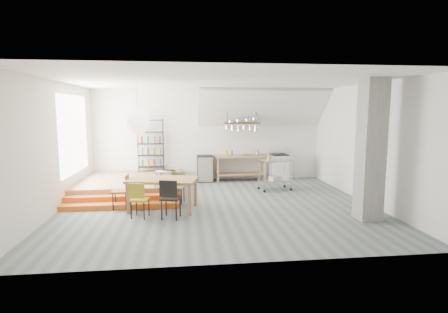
{
  "coord_description": "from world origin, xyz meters",
  "views": [
    {
      "loc": [
        -0.88,
        -8.87,
        2.49
      ],
      "look_at": [
        0.24,
        0.8,
        1.19
      ],
      "focal_mm": 28.0,
      "sensor_mm": 36.0,
      "label": 1
    }
  ],
  "objects": [
    {
      "name": "paper_lantern",
      "position": [
        -2.01,
        -0.08,
        2.2
      ],
      "size": [
        0.6,
        0.6,
        0.6
      ],
      "primitive_type": "sphere",
      "color": "white",
      "rests_on": "ceiling"
    },
    {
      "name": "mini_fridge",
      "position": [
        -0.15,
        3.2,
        0.46
      ],
      "size": [
        0.54,
        0.54,
        0.92
      ],
      "primitive_type": "cube",
      "color": "black",
      "rests_on": "ground"
    },
    {
      "name": "rolling_cart",
      "position": [
        1.94,
        1.6,
        0.62
      ],
      "size": [
        1.04,
        0.69,
        0.96
      ],
      "rotation": [
        0.0,
        0.0,
        0.16
      ],
      "color": "silver",
      "rests_on": "ground"
    },
    {
      "name": "wall_left",
      "position": [
        -4.0,
        0.0,
        1.6
      ],
      "size": [
        0.04,
        7.0,
        3.2
      ],
      "primitive_type": "cube",
      "color": "silver",
      "rests_on": "ground"
    },
    {
      "name": "chair_mustard",
      "position": [
        -1.93,
        -0.86,
        0.51
      ],
      "size": [
        0.47,
        0.47,
        0.85
      ],
      "rotation": [
        0.0,
        0.0,
        2.88
      ],
      "color": "#A3911C",
      "rests_on": "ground"
    },
    {
      "name": "pot_rack",
      "position": [
        1.13,
        2.92,
        1.98
      ],
      "size": [
        1.2,
        0.5,
        1.43
      ],
      "color": "#3D2518",
      "rests_on": "ceiling"
    },
    {
      "name": "window_pane",
      "position": [
        -3.98,
        1.5,
        1.8
      ],
      "size": [
        0.02,
        2.5,
        2.2
      ],
      "primitive_type": "cube",
      "color": "white",
      "rests_on": "wall_left"
    },
    {
      "name": "wall_right",
      "position": [
        4.0,
        0.0,
        1.6
      ],
      "size": [
        0.04,
        7.0,
        3.2
      ],
      "primitive_type": "cube",
      "color": "silver",
      "rests_on": "ground"
    },
    {
      "name": "slope_ceiling",
      "position": [
        1.8,
        2.9,
        2.55
      ],
      "size": [
        4.4,
        1.44,
        1.32
      ],
      "primitive_type": "cube",
      "rotation": [
        -0.73,
        0.0,
        0.0
      ],
      "color": "white",
      "rests_on": "wall_back"
    },
    {
      "name": "microwave",
      "position": [
        -1.4,
        0.75,
        0.7
      ],
      "size": [
        0.56,
        0.47,
        0.26
      ],
      "primitive_type": "imported",
      "rotation": [
        0.0,
        0.0,
        -0.37
      ],
      "color": "beige",
      "rests_on": "microwave_shelf"
    },
    {
      "name": "wire_shelving",
      "position": [
        -2.0,
        3.2,
        1.33
      ],
      "size": [
        0.88,
        0.38,
        1.8
      ],
      "color": "black",
      "rests_on": "platform"
    },
    {
      "name": "chair_black",
      "position": [
        -1.21,
        -1.01,
        0.56
      ],
      "size": [
        0.52,
        0.52,
        0.93
      ],
      "rotation": [
        0.0,
        0.0,
        2.89
      ],
      "color": "black",
      "rests_on": "ground"
    },
    {
      "name": "floor",
      "position": [
        0.0,
        0.0,
        0.0
      ],
      "size": [
        8.0,
        8.0,
        0.0
      ],
      "primitive_type": "plane",
      "color": "#556063",
      "rests_on": "ground"
    },
    {
      "name": "step_upper",
      "position": [
        -2.5,
        0.4,
        0.13
      ],
      "size": [
        3.0,
        0.35,
        0.27
      ],
      "primitive_type": "cube",
      "color": "orange",
      "rests_on": "ground"
    },
    {
      "name": "bowl",
      "position": [
        1.29,
        3.1,
        0.94
      ],
      "size": [
        0.3,
        0.3,
        0.06
      ],
      "primitive_type": "imported",
      "rotation": [
        0.0,
        0.0,
        0.33
      ],
      "color": "silver",
      "rests_on": "kitchen_counter"
    },
    {
      "name": "stove",
      "position": [
        2.5,
        3.16,
        0.48
      ],
      "size": [
        0.6,
        0.6,
        1.18
      ],
      "color": "white",
      "rests_on": "ground"
    },
    {
      "name": "chair_red",
      "position": [
        -2.42,
        0.02,
        0.52
      ],
      "size": [
        0.4,
        0.4,
        0.88
      ],
      "rotation": [
        0.0,
        0.0,
        -1.58
      ],
      "color": "#A04316",
      "rests_on": "ground"
    },
    {
      "name": "step_lower",
      "position": [
        -2.5,
        0.05,
        0.07
      ],
      "size": [
        3.0,
        0.35,
        0.13
      ],
      "primitive_type": "cube",
      "color": "orange",
      "rests_on": "ground"
    },
    {
      "name": "dining_table",
      "position": [
        -1.42,
        -0.2,
        0.71
      ],
      "size": [
        1.83,
        1.26,
        0.8
      ],
      "rotation": [
        0.0,
        0.0,
        -0.2
      ],
      "color": "olive",
      "rests_on": "ground"
    },
    {
      "name": "microwave_shelf",
      "position": [
        -1.4,
        0.75,
        0.55
      ],
      "size": [
        0.6,
        0.4,
        0.16
      ],
      "color": "olive",
      "rests_on": "platform"
    },
    {
      "name": "chair_olive",
      "position": [
        -1.06,
        0.49,
        0.49
      ],
      "size": [
        0.45,
        0.45,
        0.82
      ],
      "rotation": [
        0.0,
        0.0,
        -0.24
      ],
      "color": "brown",
      "rests_on": "ground"
    },
    {
      "name": "ceiling",
      "position": [
        0.0,
        0.0,
        3.2
      ],
      "size": [
        8.0,
        7.0,
        0.02
      ],
      "primitive_type": "cube",
      "color": "white",
      "rests_on": "wall_back"
    },
    {
      "name": "concrete_column",
      "position": [
        3.3,
        -1.5,
        1.6
      ],
      "size": [
        0.5,
        0.5,
        3.2
      ],
      "primitive_type": "cube",
      "color": "slate",
      "rests_on": "ground"
    },
    {
      "name": "kitchen_counter",
      "position": [
        1.1,
        3.15,
        0.63
      ],
      "size": [
        1.8,
        0.6,
        0.91
      ],
      "color": "olive",
      "rests_on": "ground"
    },
    {
      "name": "platform",
      "position": [
        -2.5,
        2.0,
        0.2
      ],
      "size": [
        3.0,
        3.0,
        0.4
      ],
      "primitive_type": "cube",
      "color": "olive",
      "rests_on": "ground"
    },
    {
      "name": "wall_back",
      "position": [
        0.0,
        3.5,
        1.6
      ],
      "size": [
        8.0,
        0.04,
        3.2
      ],
      "primitive_type": "cube",
      "color": "silver",
      "rests_on": "ground"
    }
  ]
}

